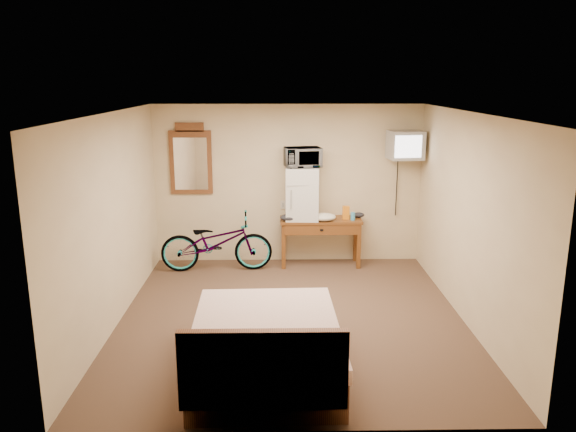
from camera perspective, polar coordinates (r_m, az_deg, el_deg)
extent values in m
plane|color=#453222|center=(7.05, 0.34, -10.29)|extent=(4.60, 4.60, 0.00)
plane|color=silver|center=(6.44, 0.38, 10.46)|extent=(4.60, 4.60, 0.00)
cube|color=beige|center=(8.88, 0.00, 3.24)|extent=(4.20, 0.04, 2.50)
cube|color=beige|center=(4.44, 1.08, -7.66)|extent=(4.20, 0.04, 2.50)
cube|color=beige|center=(6.91, -17.33, -0.44)|extent=(0.04, 4.60, 2.50)
cube|color=beige|center=(7.01, 17.80, -0.29)|extent=(0.04, 4.60, 2.50)
cube|color=beige|center=(8.94, -0.51, 1.15)|extent=(0.08, 0.01, 0.13)
cube|color=brown|center=(8.76, 3.33, -0.41)|extent=(1.27, 0.50, 0.04)
cube|color=brown|center=(8.65, -0.45, -3.15)|extent=(0.06, 0.06, 0.71)
cube|color=brown|center=(8.74, 7.20, -3.08)|extent=(0.06, 0.06, 0.71)
cube|color=brown|center=(9.02, -0.47, -2.44)|extent=(0.06, 0.06, 0.71)
cube|color=brown|center=(9.11, 6.86, -2.38)|extent=(0.06, 0.06, 0.71)
cube|color=brown|center=(8.58, 3.43, -1.40)|extent=(1.14, 0.05, 0.16)
cube|color=black|center=(8.57, 3.44, -1.43)|extent=(0.05, 0.02, 0.03)
cube|color=silver|center=(8.66, 1.49, 2.34)|extent=(0.53, 0.51, 0.82)
cube|color=#9A9A95|center=(8.39, 1.57, 3.11)|extent=(0.50, 0.01, 0.00)
cylinder|color=#9A9A95|center=(8.42, 0.34, 1.68)|extent=(0.02, 0.02, 0.29)
imported|color=silver|center=(8.56, 1.51, 5.99)|extent=(0.59, 0.45, 0.30)
cube|color=orange|center=(8.75, 5.90, 0.35)|extent=(0.10, 0.06, 0.21)
cylinder|color=#3C9DCE|center=(8.71, 6.61, -0.03)|extent=(0.07, 0.07, 0.12)
ellipsoid|color=silver|center=(8.63, 3.66, -0.10)|extent=(0.38, 0.29, 0.12)
ellipsoid|color=black|center=(8.60, 0.13, -0.16)|extent=(0.28, 0.21, 0.11)
ellipsoid|color=black|center=(8.89, 7.20, 0.11)|extent=(0.18, 0.15, 0.08)
cube|color=black|center=(8.99, 11.42, 6.63)|extent=(0.14, 0.02, 0.14)
cylinder|color=black|center=(8.95, 11.49, 6.59)|extent=(0.05, 0.30, 0.05)
cube|color=#9A9A95|center=(8.72, 11.82, 7.07)|extent=(0.54, 0.47, 0.43)
cube|color=white|center=(8.52, 12.13, 6.90)|extent=(0.41, 0.06, 0.33)
cube|color=black|center=(8.93, 11.53, 7.23)|extent=(0.31, 0.05, 0.27)
cube|color=brown|center=(8.90, -9.84, 5.39)|extent=(0.65, 0.04, 0.99)
cube|color=brown|center=(8.84, -9.98, 8.89)|extent=(0.44, 0.04, 0.14)
cube|color=white|center=(8.88, -9.85, 5.24)|extent=(0.52, 0.01, 0.81)
imported|color=black|center=(8.63, -7.27, -2.68)|extent=(1.72, 0.69, 0.89)
cube|color=brown|center=(5.79, -2.25, -13.75)|extent=(1.45, 1.90, 0.40)
cube|color=beige|center=(5.68, -2.28, -11.51)|extent=(1.49, 1.94, 0.14)
cube|color=brown|center=(4.78, -2.54, -15.34)|extent=(1.40, 0.08, 0.70)
ellipsoid|color=silver|center=(5.05, -6.25, -13.29)|extent=(0.57, 0.35, 0.20)
ellipsoid|color=silver|center=(5.04, 1.37, -13.30)|extent=(0.57, 0.35, 0.20)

